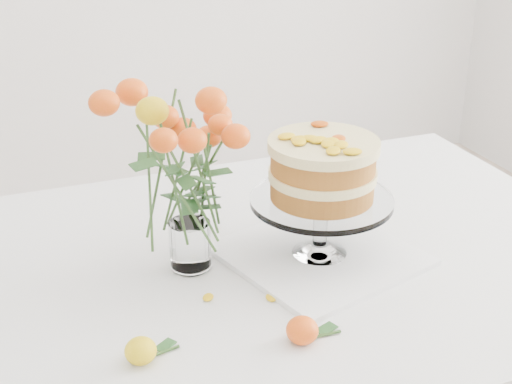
% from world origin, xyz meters
% --- Properties ---
extents(table, '(1.43, 0.93, 0.76)m').
position_xyz_m(table, '(0.00, 0.00, 0.67)').
color(table, tan).
rests_on(table, ground).
extents(napkin, '(0.40, 0.40, 0.01)m').
position_xyz_m(napkin, '(0.12, -0.04, 0.76)').
color(napkin, white).
rests_on(napkin, table).
extents(cake_stand, '(0.26, 0.26, 0.24)m').
position_xyz_m(cake_stand, '(0.12, -0.04, 0.92)').
color(cake_stand, white).
rests_on(cake_stand, napkin).
extents(rose_vase, '(0.32, 0.32, 0.38)m').
position_xyz_m(rose_vase, '(-0.12, 0.01, 0.98)').
color(rose_vase, white).
rests_on(rose_vase, table).
extents(loose_rose_near, '(0.09, 0.05, 0.04)m').
position_xyz_m(loose_rose_near, '(-0.26, -0.23, 0.78)').
color(loose_rose_near, yellow).
rests_on(loose_rose_near, table).
extents(loose_rose_far, '(0.09, 0.05, 0.04)m').
position_xyz_m(loose_rose_far, '(-0.02, -0.27, 0.78)').
color(loose_rose_far, '#E4540B').
rests_on(loose_rose_far, table).
extents(stray_petal_a, '(0.03, 0.02, 0.00)m').
position_xyz_m(stray_petal_a, '(-0.12, -0.10, 0.76)').
color(stray_petal_a, yellow).
rests_on(stray_petal_a, table).
extents(stray_petal_b, '(0.03, 0.02, 0.00)m').
position_xyz_m(stray_petal_b, '(-0.02, -0.14, 0.76)').
color(stray_petal_b, yellow).
rests_on(stray_petal_b, table).
extents(stray_petal_c, '(0.03, 0.02, 0.00)m').
position_xyz_m(stray_petal_c, '(0.02, -0.18, 0.76)').
color(stray_petal_c, yellow).
rests_on(stray_petal_c, table).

